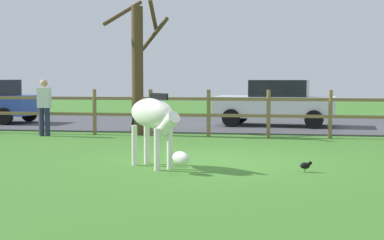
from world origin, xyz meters
The scene contains 8 objects.
ground_plane centered at (0.00, 0.00, 0.00)m, with size 60.00×60.00×0.00m, color #3D7528.
parking_asphalt centered at (0.00, 9.30, 0.03)m, with size 28.00×7.40×0.05m, color #47474C.
paddock_fence centered at (-0.72, 5.00, 0.76)m, with size 20.66×0.11×1.35m.
bare_tree centered at (-2.84, 5.11, 2.07)m, with size 1.97×1.52×4.06m.
zebra centered at (-0.97, -0.97, 0.93)m, with size 1.52×1.49×1.41m.
crow_on_grass centered at (1.83, -1.05, 0.13)m, with size 0.22×0.10×0.20m.
parked_car_white centered at (1.14, 8.36, 0.84)m, with size 4.14×2.18×1.56m.
visitor_left_of_tree centered at (-5.43, 4.32, 0.91)m, with size 0.36×0.22×1.64m.
Camera 1 is at (1.46, -11.60, 1.71)m, focal length 54.48 mm.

